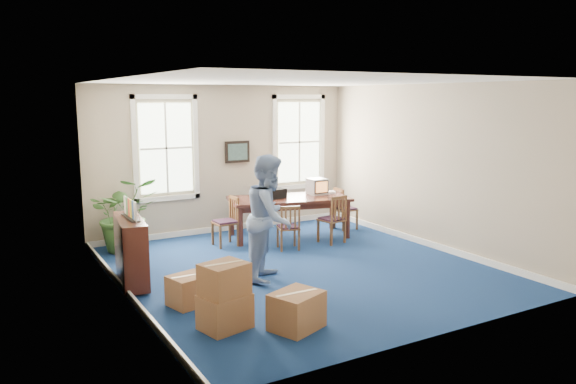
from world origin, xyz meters
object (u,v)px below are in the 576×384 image
conference_table (289,217)px  man (270,217)px  credenza (131,252)px  chair_near_left (288,227)px  cardboard_boxes (237,289)px  potted_plant (125,214)px  crt_tv (317,186)px

conference_table → man: size_ratio=1.22×
conference_table → credenza: size_ratio=1.90×
chair_near_left → cardboard_boxes: cardboard_boxes is taller
potted_plant → cardboard_boxes: potted_plant is taller
chair_near_left → man: bearing=67.1°
chair_near_left → credenza: 3.24m
potted_plant → crt_tv: bearing=-7.9°
cardboard_boxes → conference_table: bearing=51.7°
crt_tv → credenza: (-4.44, -1.48, -0.50)m
crt_tv → chair_near_left: 1.65m
conference_table → man: man is taller
conference_table → chair_near_left: bearing=-107.8°
credenza → man: bearing=-14.5°
chair_near_left → man: size_ratio=0.44×
crt_tv → potted_plant: bearing=173.0°
conference_table → crt_tv: (0.74, 0.06, 0.60)m
crt_tv → potted_plant: size_ratio=0.28×
credenza → cardboard_boxes: credenza is taller
conference_table → potted_plant: bearing=-177.4°
crt_tv → chair_near_left: (-1.25, -0.91, -0.58)m
chair_near_left → potted_plant: bearing=-11.4°
crt_tv → cardboard_boxes: bearing=-133.4°
crt_tv → man: size_ratio=0.20×
potted_plant → cardboard_boxes: size_ratio=0.91×
conference_table → credenza: 3.97m
man → cardboard_boxes: 1.97m
man → credenza: (-2.05, 0.82, -0.50)m
chair_near_left → credenza: credenza is taller
conference_table → potted_plant: size_ratio=1.72×
crt_tv → credenza: size_ratio=0.31×
credenza → crt_tv: bearing=25.6°
credenza → cardboard_boxes: size_ratio=0.83×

